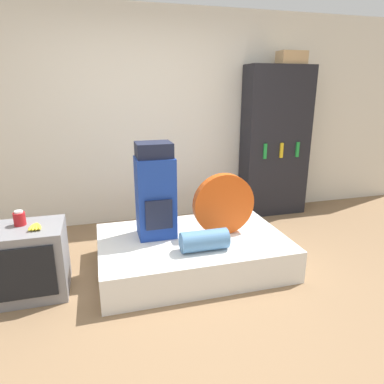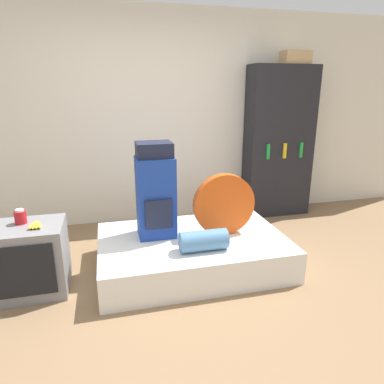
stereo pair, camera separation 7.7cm
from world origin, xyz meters
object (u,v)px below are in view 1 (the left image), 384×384
at_px(television, 27,261).
at_px(cardboard_box, 292,58).
at_px(tent_bag, 224,204).
at_px(sleeping_roll, 204,240).
at_px(canister, 19,218).
at_px(bookshelf, 275,142).
at_px(backpack, 155,192).

relative_size(television, cardboard_box, 1.77).
height_order(tent_bag, cardboard_box, cardboard_box).
height_order(sleeping_roll, canister, canister).
distance_m(tent_bag, sleeping_roll, 0.46).
bearing_deg(canister, cardboard_box, 20.74).
xyz_separation_m(television, bookshelf, (2.92, 1.26, 0.68)).
bearing_deg(backpack, television, -168.72).
height_order(television, canister, canister).
distance_m(sleeping_roll, canister, 1.54).
relative_size(tent_bag, sleeping_roll, 1.43).
xyz_separation_m(sleeping_roll, canister, (-1.49, 0.28, 0.26)).
bearing_deg(bookshelf, cardboard_box, -12.62).
bearing_deg(bookshelf, sleeping_roll, -134.53).
height_order(canister, cardboard_box, cardboard_box).
height_order(tent_bag, sleeping_roll, tent_bag).
relative_size(sleeping_roll, canister, 3.40).
bearing_deg(cardboard_box, bookshelf, 167.38).
xyz_separation_m(backpack, sleeping_roll, (0.35, -0.43, -0.34)).
xyz_separation_m(canister, cardboard_box, (3.07, 1.16, 1.38)).
height_order(television, cardboard_box, cardboard_box).
distance_m(television, canister, 0.36).
bearing_deg(tent_bag, television, -177.11).
relative_size(backpack, cardboard_box, 2.59).
bearing_deg(television, sleeping_roll, -8.21).
distance_m(sleeping_roll, cardboard_box, 2.69).
height_order(backpack, canister, backpack).
height_order(sleeping_roll, cardboard_box, cardboard_box).
xyz_separation_m(tent_bag, canister, (-1.78, -0.02, 0.05)).
distance_m(bookshelf, cardboard_box, 1.06).
xyz_separation_m(bookshelf, cardboard_box, (0.13, -0.03, 1.05)).
bearing_deg(cardboard_box, sleeping_roll, -137.55).
bearing_deg(cardboard_box, tent_bag, -138.48).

